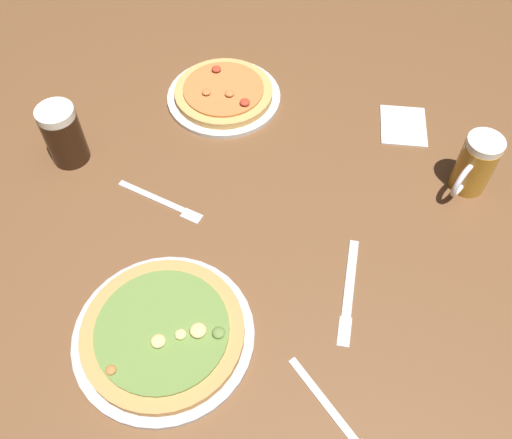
{
  "coord_description": "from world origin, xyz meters",
  "views": [
    {
      "loc": [
        0.11,
        -0.66,
        0.95
      ],
      "look_at": [
        0.0,
        0.0,
        0.02
      ],
      "focal_mm": 38.73,
      "sensor_mm": 36.0,
      "label": 1
    }
  ],
  "objects_px": {
    "beer_mug_dark": "(475,165)",
    "beer_mug_amber": "(63,134)",
    "fork_spare": "(333,413)",
    "pizza_plate_far": "(224,94)",
    "pizza_plate_near": "(163,333)",
    "fork_left": "(162,201)",
    "knife_right": "(349,291)",
    "napkin_folded": "(404,125)"
  },
  "relations": [
    {
      "from": "beer_mug_dark",
      "to": "beer_mug_amber",
      "type": "distance_m",
      "value": 0.9
    },
    {
      "from": "beer_mug_dark",
      "to": "fork_spare",
      "type": "height_order",
      "value": "beer_mug_dark"
    },
    {
      "from": "pizza_plate_far",
      "to": "pizza_plate_near",
      "type": "bearing_deg",
      "value": -88.29
    },
    {
      "from": "beer_mug_dark",
      "to": "fork_spare",
      "type": "relative_size",
      "value": 0.83
    },
    {
      "from": "fork_left",
      "to": "pizza_plate_far",
      "type": "bearing_deg",
      "value": 78.69
    },
    {
      "from": "pizza_plate_near",
      "to": "fork_spare",
      "type": "xyz_separation_m",
      "value": [
        0.32,
        -0.09,
        -0.01
      ]
    },
    {
      "from": "knife_right",
      "to": "pizza_plate_near",
      "type": "bearing_deg",
      "value": -155.38
    },
    {
      "from": "beer_mug_dark",
      "to": "fork_spare",
      "type": "bearing_deg",
      "value": -114.35
    },
    {
      "from": "napkin_folded",
      "to": "knife_right",
      "type": "height_order",
      "value": "napkin_folded"
    },
    {
      "from": "napkin_folded",
      "to": "knife_right",
      "type": "xyz_separation_m",
      "value": [
        -0.1,
        -0.48,
        -0.0
      ]
    },
    {
      "from": "pizza_plate_near",
      "to": "knife_right",
      "type": "relative_size",
      "value": 1.42
    },
    {
      "from": "beer_mug_dark",
      "to": "beer_mug_amber",
      "type": "bearing_deg",
      "value": -176.24
    },
    {
      "from": "beer_mug_dark",
      "to": "beer_mug_amber",
      "type": "xyz_separation_m",
      "value": [
        -0.9,
        -0.06,
        0.0
      ]
    },
    {
      "from": "pizza_plate_far",
      "to": "beer_mug_dark",
      "type": "distance_m",
      "value": 0.62
    },
    {
      "from": "pizza_plate_far",
      "to": "knife_right",
      "type": "xyz_separation_m",
      "value": [
        0.35,
        -0.5,
        -0.01
      ]
    },
    {
      "from": "napkin_folded",
      "to": "fork_spare",
      "type": "distance_m",
      "value": 0.72
    },
    {
      "from": "beer_mug_dark",
      "to": "napkin_folded",
      "type": "distance_m",
      "value": 0.23
    },
    {
      "from": "fork_left",
      "to": "fork_spare",
      "type": "bearing_deg",
      "value": -44.0
    },
    {
      "from": "pizza_plate_near",
      "to": "knife_right",
      "type": "height_order",
      "value": "pizza_plate_near"
    },
    {
      "from": "napkin_folded",
      "to": "fork_left",
      "type": "height_order",
      "value": "napkin_folded"
    },
    {
      "from": "beer_mug_amber",
      "to": "fork_spare",
      "type": "relative_size",
      "value": 0.86
    },
    {
      "from": "pizza_plate_near",
      "to": "knife_right",
      "type": "bearing_deg",
      "value": 24.62
    },
    {
      "from": "fork_left",
      "to": "fork_spare",
      "type": "xyz_separation_m",
      "value": [
        0.41,
        -0.39,
        0.0
      ]
    },
    {
      "from": "fork_left",
      "to": "knife_right",
      "type": "bearing_deg",
      "value": -20.4
    },
    {
      "from": "pizza_plate_far",
      "to": "fork_left",
      "type": "distance_m",
      "value": 0.35
    },
    {
      "from": "napkin_folded",
      "to": "fork_spare",
      "type": "relative_size",
      "value": 0.78
    },
    {
      "from": "beer_mug_amber",
      "to": "beer_mug_dark",
      "type": "bearing_deg",
      "value": 3.76
    },
    {
      "from": "beer_mug_amber",
      "to": "fork_spare",
      "type": "distance_m",
      "value": 0.82
    },
    {
      "from": "pizza_plate_near",
      "to": "napkin_folded",
      "type": "xyz_separation_m",
      "value": [
        0.43,
        0.63,
        -0.01
      ]
    },
    {
      "from": "pizza_plate_near",
      "to": "napkin_folded",
      "type": "relative_size",
      "value": 2.53
    },
    {
      "from": "pizza_plate_near",
      "to": "beer_mug_amber",
      "type": "bearing_deg",
      "value": 129.43
    },
    {
      "from": "fork_left",
      "to": "knife_right",
      "type": "xyz_separation_m",
      "value": [
        0.42,
        -0.16,
        0.0
      ]
    },
    {
      "from": "napkin_folded",
      "to": "fork_spare",
      "type": "height_order",
      "value": "napkin_folded"
    },
    {
      "from": "beer_mug_amber",
      "to": "fork_spare",
      "type": "bearing_deg",
      "value": -36.96
    },
    {
      "from": "pizza_plate_near",
      "to": "pizza_plate_far",
      "type": "bearing_deg",
      "value": 91.71
    },
    {
      "from": "beer_mug_dark",
      "to": "knife_right",
      "type": "bearing_deg",
      "value": -127.47
    },
    {
      "from": "beer_mug_amber",
      "to": "fork_left",
      "type": "height_order",
      "value": "beer_mug_amber"
    },
    {
      "from": "pizza_plate_near",
      "to": "beer_mug_dark",
      "type": "height_order",
      "value": "beer_mug_dark"
    },
    {
      "from": "fork_spare",
      "to": "beer_mug_dark",
      "type": "bearing_deg",
      "value": 65.65
    },
    {
      "from": "beer_mug_dark",
      "to": "napkin_folded",
      "type": "xyz_separation_m",
      "value": [
        -0.14,
        0.17,
        -0.07
      ]
    },
    {
      "from": "pizza_plate_far",
      "to": "fork_left",
      "type": "height_order",
      "value": "pizza_plate_far"
    },
    {
      "from": "beer_mug_dark",
      "to": "fork_left",
      "type": "relative_size",
      "value": 0.68
    }
  ]
}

